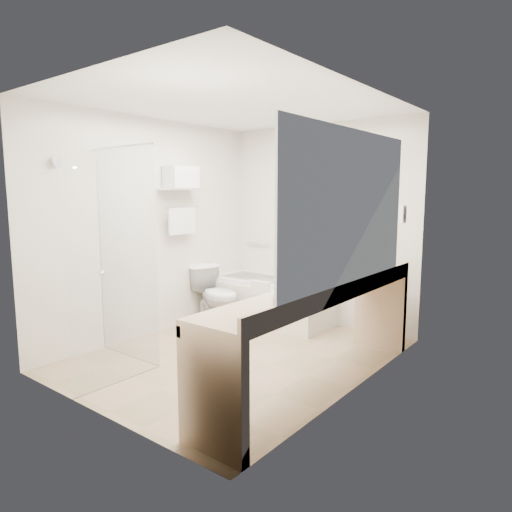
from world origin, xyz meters
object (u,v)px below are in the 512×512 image
Objects in this scene: bathtub at (270,300)px; water_bottle_left at (373,262)px; toilet at (216,296)px; vanity_counter at (318,314)px; amenity_basket at (288,294)px.

water_bottle_left is (1.45, -0.14, 0.65)m from bathtub.
toilet is at bearing -129.87° from bathtub.
toilet is (-1.97, 0.85, -0.28)m from vanity_counter.
vanity_counter reaches higher than toilet.
toilet is (-0.45, -0.54, 0.09)m from bathtub.
water_bottle_left is (1.91, 0.40, 0.57)m from toilet.
vanity_counter is at bearing -86.83° from water_bottle_left.
amenity_basket is (-0.06, -0.38, 0.24)m from vanity_counter.
amenity_basket is (1.92, -1.23, 0.52)m from toilet.
bathtub is 0.71m from toilet.
amenity_basket is at bearing -50.38° from bathtub.
amenity_basket is 1.63m from water_bottle_left.
toilet is 4.25× the size of water_bottle_left.
toilet is at bearing 147.25° from amenity_basket.
bathtub is 0.59× the size of vanity_counter.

